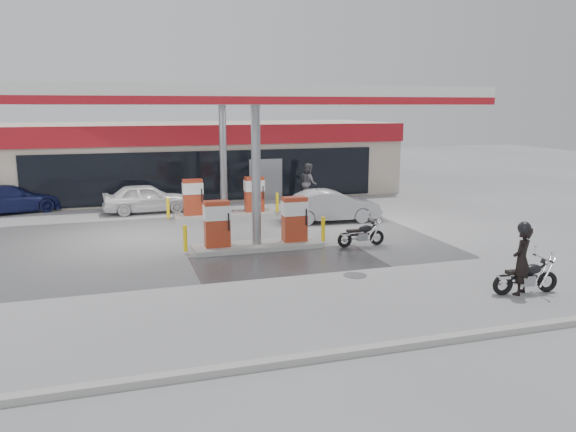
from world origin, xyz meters
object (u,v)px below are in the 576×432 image
object	(u,v)px
pump_island_near	(257,229)
main_motorcycle	(527,278)
hatchback_silver	(331,206)
attendant	(309,183)
sedan_white	(147,198)
parked_motorcycle	(362,235)
pump_island_far	(224,202)
parked_car_left	(9,199)
biker_main	(522,260)

from	to	relation	value
pump_island_near	main_motorcycle	bearing A→B (deg)	-50.16
main_motorcycle	hatchback_silver	size ratio (longest dim) A/B	0.45
attendant	hatchback_silver	world-z (taller)	attendant
main_motorcycle	hatchback_silver	xyz separation A→B (m)	(-1.48, 10.46, 0.26)
sedan_white	attendant	xyz separation A→B (m)	(8.31, 0.60, 0.33)
sedan_white	attendant	size ratio (longest dim) A/B	1.98
main_motorcycle	parked_motorcycle	distance (m)	6.39
pump_island_far	sedan_white	distance (m)	3.95
attendant	parked_car_left	distance (m)	14.53
parked_motorcycle	parked_car_left	world-z (taller)	parked_car_left
pump_island_near	hatchback_silver	size ratio (longest dim) A/B	1.22
main_motorcycle	hatchback_silver	distance (m)	10.56
main_motorcycle	attendant	xyz separation A→B (m)	(-0.69, 15.66, 0.58)
pump_island_near	parked_car_left	xyz separation A→B (m)	(-9.45, 10.00, -0.03)
pump_island_far	attendant	world-z (taller)	attendant
biker_main	main_motorcycle	bearing A→B (deg)	142.07
parked_motorcycle	parked_car_left	bearing A→B (deg)	141.05
pump_island_near	main_motorcycle	world-z (taller)	pump_island_near
parked_motorcycle	hatchback_silver	xyz separation A→B (m)	(0.56, 4.40, 0.28)
attendant	parked_car_left	xyz separation A→B (m)	(-14.48, 1.20, -0.34)
biker_main	hatchback_silver	world-z (taller)	biker_main
pump_island_far	main_motorcycle	size ratio (longest dim) A/B	2.70
sedan_white	attendant	world-z (taller)	attendant
pump_island_near	attendant	size ratio (longest dim) A/B	2.54
attendant	hatchback_silver	size ratio (longest dim) A/B	0.48
pump_island_far	pump_island_near	bearing A→B (deg)	-90.00
parked_car_left	attendant	bearing A→B (deg)	-110.68
biker_main	parked_car_left	world-z (taller)	biker_main
biker_main	pump_island_far	bearing A→B (deg)	-99.66
pump_island_near	sedan_white	distance (m)	8.83
main_motorcycle	attendant	world-z (taller)	attendant
main_motorcycle	sedan_white	distance (m)	17.54
pump_island_far	parked_car_left	distance (m)	10.26
attendant	parked_motorcycle	bearing A→B (deg)	176.95
biker_main	parked_motorcycle	bearing A→B (deg)	-105.96
main_motorcycle	attendant	bearing A→B (deg)	98.59
pump_island_near	sedan_white	world-z (taller)	pump_island_near
parked_motorcycle	pump_island_near	bearing A→B (deg)	168.28
parked_car_left	parked_motorcycle	bearing A→B (deg)	-145.37
pump_island_far	biker_main	size ratio (longest dim) A/B	2.76
parked_motorcycle	parked_car_left	size ratio (longest dim) A/B	0.39
pump_island_far	parked_motorcycle	distance (m)	7.74
main_motorcycle	hatchback_silver	bearing A→B (deg)	104.13
pump_island_near	attendant	world-z (taller)	attendant
attendant	parked_car_left	size ratio (longest dim) A/B	0.43
hatchback_silver	sedan_white	bearing A→B (deg)	62.70
pump_island_near	attendant	bearing A→B (deg)	60.25
biker_main	sedan_white	world-z (taller)	biker_main
parked_motorcycle	hatchback_silver	bearing A→B (deg)	83.29
sedan_white	parked_car_left	size ratio (longest dim) A/B	0.86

